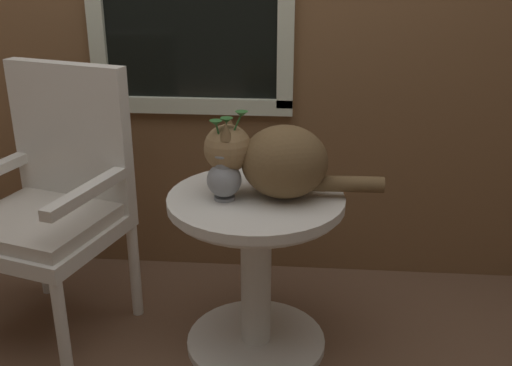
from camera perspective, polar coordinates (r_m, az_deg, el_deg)
name	(u,v)px	position (r m, az deg, el deg)	size (l,w,h in m)	color
ground_plane	(202,350)	(2.46, -5.09, -15.25)	(6.00, 6.00, 0.00)	brown
wicker_side_table	(256,250)	(2.25, 0.00, -6.26)	(0.63, 0.63, 0.63)	silver
wicker_chair	(53,197)	(2.46, -18.41, -1.21)	(0.64, 0.64, 1.05)	silver
cat	(276,160)	(2.11, 1.84, 2.20)	(0.63, 0.26, 0.28)	brown
pewter_vase_with_ivy	(224,174)	(2.10, -2.98, 0.81)	(0.14, 0.12, 0.31)	gray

